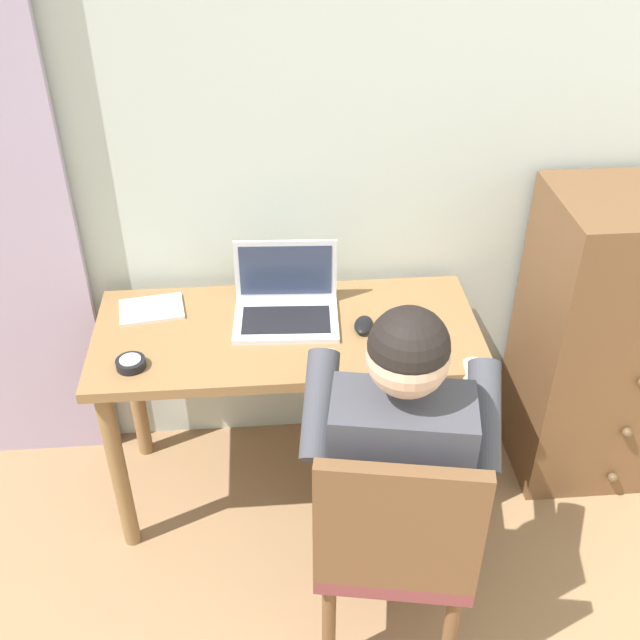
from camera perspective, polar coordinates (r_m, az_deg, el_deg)
name	(u,v)px	position (r m, az deg, el deg)	size (l,w,h in m)	color
wall_back	(387,130)	(2.54, 5.04, 14.09)	(4.80, 0.05, 2.50)	silver
desk	(288,356)	(2.53, -2.45, -2.73)	(1.25, 0.56, 0.72)	olive
dresser	(614,340)	(2.88, 21.28, -1.41)	(0.60, 0.48, 1.12)	brown
chair	(395,540)	(2.14, 5.66, -16.20)	(0.49, 0.47, 0.88)	brown
person_seated	(399,444)	(2.13, 5.94, -9.30)	(0.60, 0.63, 1.20)	#4C4C4C
laptop	(286,303)	(2.49, -2.58, 1.32)	(0.35, 0.27, 0.24)	silver
computer_mouse	(364,325)	(2.45, 3.30, -0.38)	(0.06, 0.10, 0.03)	black
desk_clock	(131,363)	(2.36, -14.07, -3.18)	(0.09, 0.09, 0.03)	black
notebook_pad	(152,309)	(2.60, -12.58, 0.79)	(0.21, 0.15, 0.01)	silver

